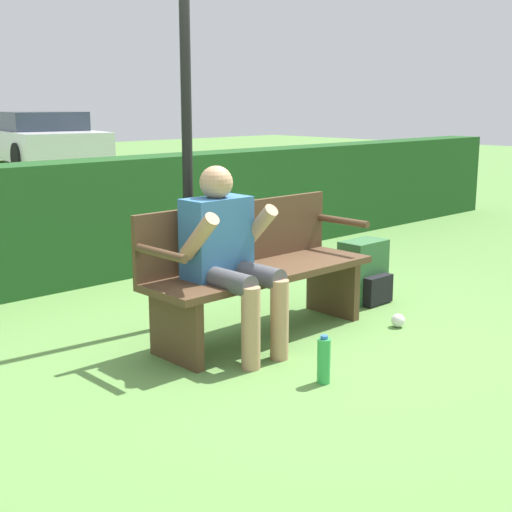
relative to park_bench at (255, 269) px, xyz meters
The scene contains 9 objects.
ground_plane 0.44m from the park_bench, 90.00° to the right, with size 40.00×40.00×0.00m, color #5B8942.
hedge_back 2.04m from the park_bench, 90.00° to the left, with size 12.00×0.44×1.02m.
park_bench is the anchor object (origin of this frame).
person_seated 0.41m from the park_bench, 160.79° to the right, with size 0.56×0.59×1.13m.
backpack 1.16m from the park_bench, ahead, with size 0.36×0.30×0.47m.
water_bottle 0.97m from the park_bench, 109.70° to the right, with size 0.07×0.07×0.27m.
signpost 1.32m from the park_bench, 107.27° to the left, with size 0.33×0.09×2.96m.
parked_car 13.36m from the park_bench, 68.66° to the left, with size 2.67×4.70×1.26m.
litter_crumple 1.06m from the park_bench, 35.55° to the right, with size 0.09×0.09×0.09m.
Camera 1 is at (-3.09, -3.20, 1.51)m, focal length 50.00 mm.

